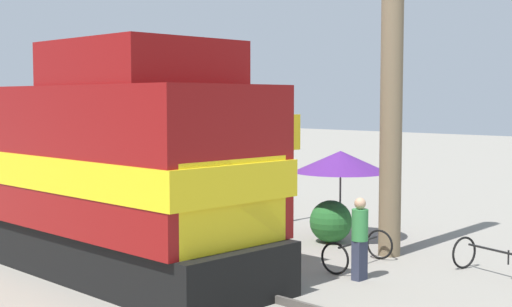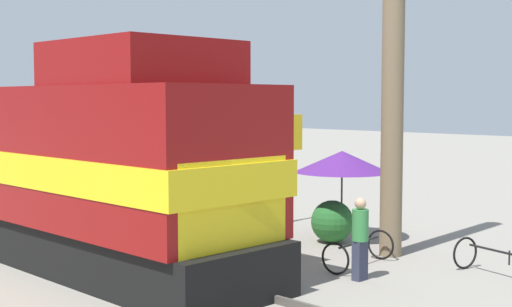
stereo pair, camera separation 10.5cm
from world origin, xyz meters
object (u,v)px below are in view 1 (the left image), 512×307
billboard_sign (272,140)px  bicycle_spare (496,260)px  utility_pole (392,37)px  bicycle (358,251)px  vendor_umbrella (341,162)px  person_bystander (360,235)px  locomotive (39,164)px

billboard_sign → bicycle_spare: bearing=-98.8°
utility_pole → bicycle: bearing=-173.6°
vendor_umbrella → bicycle_spare: vendor_umbrella is taller
utility_pole → person_bystander: (-2.40, -0.89, -4.24)m
person_bystander → bicycle_spare: person_bystander is taller
utility_pole → locomotive: bearing=130.7°
vendor_umbrella → person_bystander: 4.26m
billboard_sign → bicycle: (-2.42, -4.94, -2.15)m
utility_pole → vendor_umbrella: (0.58, 1.93, -3.08)m
billboard_sign → person_bystander: size_ratio=1.90×
utility_pole → vendor_umbrella: 3.68m
locomotive → billboard_sign: 6.74m
utility_pole → billboard_sign: bearing=78.5°
utility_pole → bicycle: 5.02m
locomotive → bicycle: 7.98m
utility_pole → bicycle_spare: bearing=-94.2°
bicycle → bicycle_spare: bicycle_spare is taller
utility_pole → bicycle: (-1.45, -0.16, -4.81)m
locomotive → bicycle_spare: size_ratio=7.92×
vendor_umbrella → billboard_sign: (0.39, 2.84, 0.42)m
bicycle → locomotive: bearing=26.5°
billboard_sign → person_bystander: billboard_sign is taller
bicycle → bicycle_spare: bearing=-159.9°
person_bystander → bicycle: size_ratio=0.86×
vendor_umbrella → billboard_sign: bearing=82.2°
bicycle → bicycle_spare: size_ratio=1.03×
locomotive → utility_pole: 9.04m
utility_pole → bicycle: size_ratio=5.14×
locomotive → bicycle_spare: (5.34, -9.24, -1.76)m
bicycle_spare → person_bystander: bearing=153.9°
person_bystander → bicycle: (0.94, 0.73, -0.57)m
vendor_umbrella → person_bystander: (-2.98, -2.82, -1.16)m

